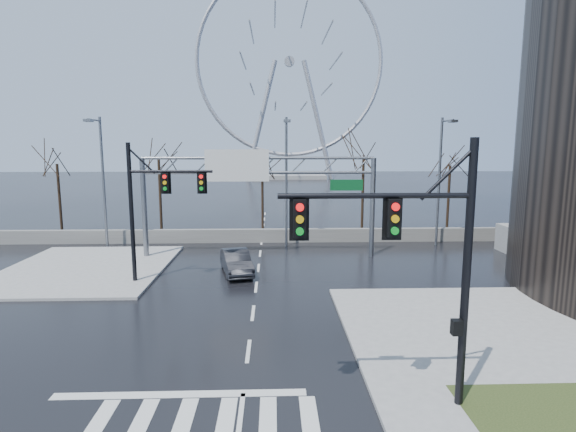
{
  "coord_description": "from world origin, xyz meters",
  "views": [
    {
      "loc": [
        0.98,
        -16.26,
        7.72
      ],
      "look_at": [
        1.79,
        8.06,
        4.0
      ],
      "focal_mm": 28.0,
      "sensor_mm": 36.0,
      "label": 1
    }
  ],
  "objects_px": {
    "signal_mast_far": "(151,200)",
    "ferris_wheel": "(289,70)",
    "sign_gantry": "(254,184)",
    "signal_mast_near": "(421,250)",
    "car": "(236,262)"
  },
  "relations": [
    {
      "from": "sign_gantry",
      "to": "signal_mast_far",
      "type": "bearing_deg",
      "value": -132.47
    },
    {
      "from": "sign_gantry",
      "to": "ferris_wheel",
      "type": "distance_m",
      "value": 82.91
    },
    {
      "from": "signal_mast_near",
      "to": "sign_gantry",
      "type": "xyz_separation_m",
      "value": [
        -5.52,
        19.0,
        0.31
      ]
    },
    {
      "from": "sign_gantry",
      "to": "car",
      "type": "bearing_deg",
      "value": -102.78
    },
    {
      "from": "ferris_wheel",
      "to": "car",
      "type": "bearing_deg",
      "value": -94.29
    },
    {
      "from": "signal_mast_far",
      "to": "car",
      "type": "distance_m",
      "value": 6.4
    },
    {
      "from": "ferris_wheel",
      "to": "car",
      "type": "distance_m",
      "value": 88.17
    },
    {
      "from": "signal_mast_far",
      "to": "sign_gantry",
      "type": "relative_size",
      "value": 0.49
    },
    {
      "from": "signal_mast_near",
      "to": "ferris_wheel",
      "type": "height_order",
      "value": "ferris_wheel"
    },
    {
      "from": "signal_mast_near",
      "to": "signal_mast_far",
      "type": "bearing_deg",
      "value": 130.26
    },
    {
      "from": "ferris_wheel",
      "to": "sign_gantry",
      "type": "bearing_deg",
      "value": -93.84
    },
    {
      "from": "signal_mast_far",
      "to": "ferris_wheel",
      "type": "relative_size",
      "value": 0.16
    },
    {
      "from": "signal_mast_far",
      "to": "ferris_wheel",
      "type": "distance_m",
      "value": 89.3
    },
    {
      "from": "ferris_wheel",
      "to": "signal_mast_far",
      "type": "bearing_deg",
      "value": -97.2
    },
    {
      "from": "signal_mast_near",
      "to": "ferris_wheel",
      "type": "distance_m",
      "value": 101.29
    }
  ]
}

